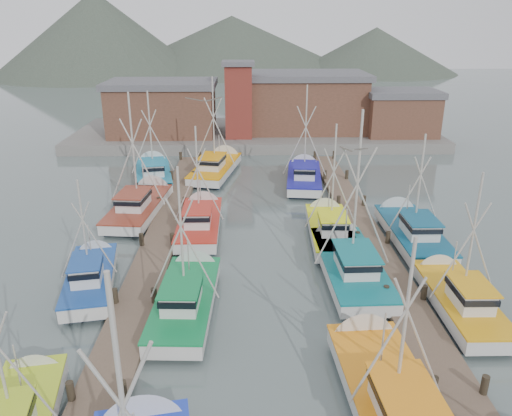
{
  "coord_description": "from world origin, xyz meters",
  "views": [
    {
      "loc": [
        -1.23,
        -24.47,
        14.1
      ],
      "look_at": [
        -0.59,
        5.81,
        2.6
      ],
      "focal_mm": 35.0,
      "sensor_mm": 36.0,
      "label": 1
    }
  ],
  "objects_px": {
    "boat_12": "(217,167)",
    "lookout_tower": "(239,99)",
    "boat_4": "(187,296)",
    "boat_8": "(200,221)",
    "boat_1": "(388,393)"
  },
  "relations": [
    {
      "from": "boat_4",
      "to": "boat_12",
      "type": "xyz_separation_m",
      "value": [
        0.28,
        24.06,
        0.01
      ]
    },
    {
      "from": "boat_1",
      "to": "boat_4",
      "type": "xyz_separation_m",
      "value": [
        -8.46,
        7.3,
        0.0
      ]
    },
    {
      "from": "boat_4",
      "to": "boat_8",
      "type": "xyz_separation_m",
      "value": [
        -0.19,
        10.34,
        -0.0
      ]
    },
    {
      "from": "boat_1",
      "to": "boat_4",
      "type": "bearing_deg",
      "value": 136.19
    },
    {
      "from": "boat_12",
      "to": "boat_8",
      "type": "bearing_deg",
      "value": -80.7
    },
    {
      "from": "boat_4",
      "to": "boat_8",
      "type": "distance_m",
      "value": 10.35
    },
    {
      "from": "lookout_tower",
      "to": "boat_12",
      "type": "height_order",
      "value": "lookout_tower"
    },
    {
      "from": "lookout_tower",
      "to": "boat_1",
      "type": "relative_size",
      "value": 0.85
    },
    {
      "from": "boat_1",
      "to": "boat_12",
      "type": "distance_m",
      "value": 32.41
    },
    {
      "from": "lookout_tower",
      "to": "boat_4",
      "type": "height_order",
      "value": "lookout_tower"
    },
    {
      "from": "boat_4",
      "to": "boat_1",
      "type": "bearing_deg",
      "value": -38.31
    },
    {
      "from": "boat_4",
      "to": "boat_12",
      "type": "relative_size",
      "value": 0.87
    },
    {
      "from": "lookout_tower",
      "to": "boat_1",
      "type": "bearing_deg",
      "value": -81.71
    },
    {
      "from": "boat_12",
      "to": "boat_4",
      "type": "bearing_deg",
      "value": -79.39
    },
    {
      "from": "boat_12",
      "to": "lookout_tower",
      "type": "bearing_deg",
      "value": 90.71
    }
  ]
}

